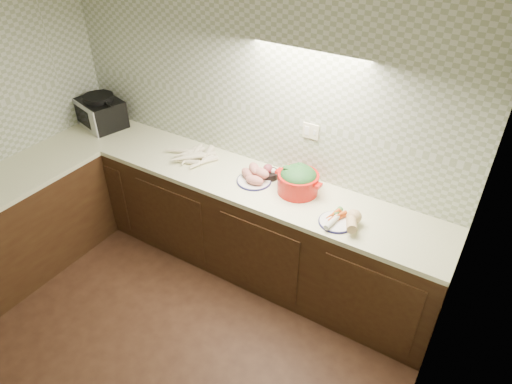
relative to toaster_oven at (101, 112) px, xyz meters
The scene contains 8 objects.
room 2.29m from the toaster_oven, 45.27° to the right, with size 3.60×3.60×2.60m.
counter 1.39m from the toaster_oven, 45.48° to the right, with size 3.60×3.60×0.90m.
toaster_oven is the anchor object (origin of this frame).
parsnip_pile 1.11m from the toaster_oven, ahead, with size 0.44×0.44×0.09m.
sweet_potato_plate 1.78m from the toaster_oven, ahead, with size 0.29×0.28×0.13m.
onion_bowl 1.85m from the toaster_oven, ahead, with size 0.15×0.15×0.11m.
dutch_oven 2.14m from the toaster_oven, ahead, with size 0.39×0.34×0.22m.
veg_plate 2.60m from the toaster_oven, ahead, with size 0.31×0.31×0.12m.
Camera 1 is at (1.82, -1.06, 2.93)m, focal length 32.00 mm.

